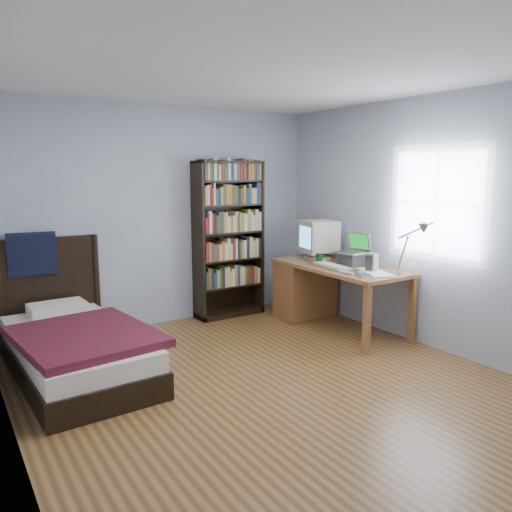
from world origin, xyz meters
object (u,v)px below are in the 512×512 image
(bed, at_px, (73,343))
(crt_monitor, at_px, (318,237))
(speaker, at_px, (372,262))
(desk_lamp, at_px, (420,234))
(bookshelf, at_px, (229,239))
(soda_can, at_px, (319,259))
(desk, at_px, (313,285))
(laptop, at_px, (351,256))
(keyboard, at_px, (332,266))

(bed, bearing_deg, crt_monitor, 2.40)
(speaker, bearing_deg, bed, 152.25)
(desk_lamp, distance_m, bookshelf, 2.35)
(crt_monitor, distance_m, desk_lamp, 1.54)
(soda_can, distance_m, bed, 2.72)
(desk, relative_size, bed, 0.79)
(desk_lamp, bearing_deg, desk, 90.32)
(desk_lamp, distance_m, soda_can, 1.30)
(soda_can, bearing_deg, desk_lamp, -83.16)
(laptop, height_order, speaker, laptop)
(laptop, bearing_deg, speaker, -96.53)
(speaker, bearing_deg, keyboard, 107.13)
(crt_monitor, bearing_deg, speaker, -91.60)
(desk_lamp, height_order, bed, desk_lamp)
(crt_monitor, xyz_separation_m, soda_can, (-0.22, -0.29, -0.20))
(soda_can, relative_size, bed, 0.06)
(laptop, distance_m, keyboard, 0.27)
(desk, height_order, keyboard, keyboard)
(keyboard, height_order, bed, bed)
(speaker, bearing_deg, desk_lamp, -106.21)
(laptop, relative_size, bookshelf, 0.20)
(bookshelf, bearing_deg, keyboard, -63.95)
(laptop, relative_size, desk_lamp, 0.64)
(desk_lamp, distance_m, keyboard, 1.10)
(soda_can, bearing_deg, crt_monitor, 53.70)
(bookshelf, bearing_deg, desk, -42.95)
(speaker, xyz_separation_m, soda_can, (-0.19, 0.62, -0.03))
(desk, xyz_separation_m, speaker, (0.05, -0.89, 0.41))
(desk_lamp, xyz_separation_m, bed, (-2.81, 1.41, -0.93))
(desk, xyz_separation_m, desk_lamp, (0.01, -1.50, 0.77))
(crt_monitor, bearing_deg, laptop, -88.26)
(crt_monitor, height_order, keyboard, crt_monitor)
(crt_monitor, xyz_separation_m, keyboard, (-0.24, -0.54, -0.24))
(keyboard, relative_size, soda_can, 3.74)
(speaker, height_order, soda_can, speaker)
(laptop, xyz_separation_m, soda_can, (-0.23, 0.25, -0.04))
(crt_monitor, xyz_separation_m, bed, (-2.88, -0.12, -0.73))
(laptop, xyz_separation_m, bed, (-2.89, 0.43, -0.58))
(desk_lamp, bearing_deg, laptop, 85.04)
(desk, height_order, crt_monitor, crt_monitor)
(keyboard, bearing_deg, bookshelf, 122.14)
(crt_monitor, height_order, bed, crt_monitor)
(keyboard, height_order, speaker, speaker)
(laptop, bearing_deg, crt_monitor, 91.74)
(speaker, distance_m, bed, 3.01)
(laptop, distance_m, bookshelf, 1.49)
(desk, relative_size, speaker, 8.39)
(bed, bearing_deg, soda_can, -3.75)
(crt_monitor, height_order, soda_can, crt_monitor)
(speaker, bearing_deg, soda_can, 94.93)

